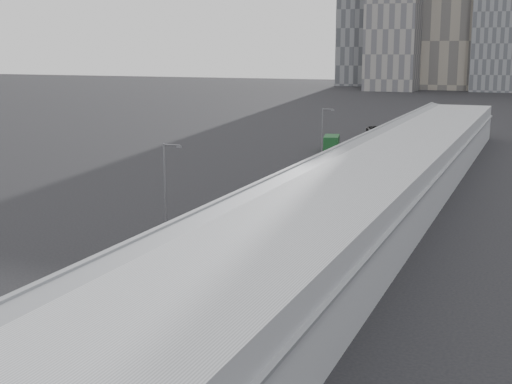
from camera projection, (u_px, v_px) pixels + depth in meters
The scene contains 17 objects.
sidewalk at pixel (338, 217), 78.65m from camera, with size 10.00×170.00×0.12m, color gray.
lane_line at pixel (250, 210), 82.53m from camera, with size 0.12×160.00×0.02m, color gold.
depot at pixel (375, 189), 76.49m from camera, with size 12.45×160.40×7.20m.
bus_1 at pixel (114, 289), 50.78m from camera, with size 3.30×12.74×3.69m.
bus_2 at pixel (192, 249), 61.13m from camera, with size 2.88×12.10×3.51m.
bus_3 at pixel (252, 213), 74.23m from camera, with size 2.72×12.16×3.54m.
bus_4 at pixel (306, 185), 88.28m from camera, with size 3.83×14.03×4.05m.
bus_5 at pixel (337, 170), 101.06m from camera, with size 2.93×12.21×3.55m.
bus_6 at pixel (355, 158), 111.55m from camera, with size 2.98×13.04×3.79m.
bus_7 at pixel (374, 147), 124.06m from camera, with size 3.04×12.64×3.67m.
tree_1 at pixel (227, 239), 57.78m from camera, with size 1.24×1.24×3.90m.
tree_2 at pixel (303, 187), 78.01m from camera, with size 2.97×2.97×4.94m.
tree_3 at pixel (369, 153), 103.82m from camera, with size 1.67×1.67×4.27m.
street_lamp_near at pixel (166, 183), 70.52m from camera, with size 2.04×0.22×9.24m.
street_lamp_far at pixel (323, 131), 116.23m from camera, with size 2.04×0.22×8.84m.
shipping_container at pixel (331, 143), 129.51m from camera, with size 2.61×5.78×2.82m, color #123B1A.
suv at pixel (374, 130), 155.73m from camera, with size 2.82×6.11×1.70m, color black.
Camera 1 is at (29.39, -19.32, 18.39)m, focal length 50.00 mm.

